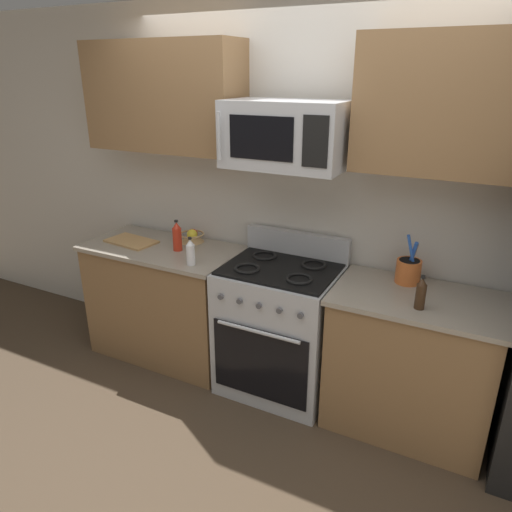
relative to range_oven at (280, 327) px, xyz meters
name	(u,v)px	position (x,y,z in m)	size (l,w,h in m)	color
ground_plane	(234,443)	(0.00, -0.66, -0.47)	(16.00, 16.00, 0.00)	#473828
wall_back	(304,199)	(0.00, 0.38, 0.83)	(8.00, 0.10, 2.60)	beige
counter_left	(166,301)	(-0.98, 0.00, -0.02)	(1.18, 0.62, 0.91)	olive
range_oven	(280,327)	(0.00, 0.00, 0.00)	(0.76, 0.66, 1.09)	#B2B5BA
counter_right	(410,363)	(0.88, 0.00, -0.02)	(0.99, 0.62, 0.91)	olive
microwave	(285,135)	(0.00, 0.03, 1.31)	(0.73, 0.44, 0.40)	#B2B5BA
upper_cabinets_left	(164,97)	(-0.98, 0.16, 1.49)	(1.17, 0.34, 0.73)	olive
upper_cabinets_right	(451,105)	(0.89, 0.16, 1.49)	(0.98, 0.34, 0.73)	olive
utensil_crock	(408,270)	(0.78, 0.17, 0.52)	(0.15, 0.15, 0.32)	#D1662D
fruit_basket	(192,236)	(-0.84, 0.19, 0.48)	(0.19, 0.19, 0.10)	tan
cutting_board	(131,241)	(-1.24, -0.03, 0.44)	(0.38, 0.23, 0.02)	tan
bottle_hot_sauce	(177,237)	(-0.82, -0.01, 0.54)	(0.07, 0.07, 0.23)	red
bottle_soy	(421,294)	(0.90, -0.15, 0.53)	(0.06, 0.06, 0.20)	#382314
bottle_vinegar	(191,252)	(-0.58, -0.19, 0.53)	(0.06, 0.06, 0.20)	silver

